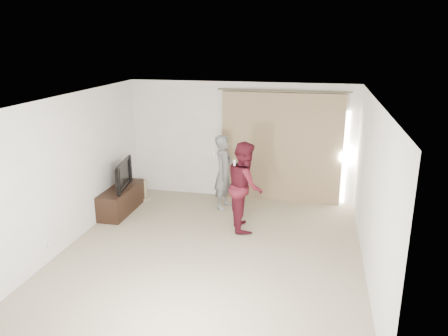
{
  "coord_description": "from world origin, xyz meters",
  "views": [
    {
      "loc": [
        1.64,
        -6.55,
        3.51
      ],
      "look_at": [
        -0.04,
        1.2,
        1.13
      ],
      "focal_mm": 35.0,
      "sensor_mm": 36.0,
      "label": 1
    }
  ],
  "objects": [
    {
      "name": "wall_left",
      "position": [
        -2.5,
        -0.0,
        1.3
      ],
      "size": [
        0.04,
        5.5,
        2.6
      ],
      "color": "white",
      "rests_on": "ground"
    },
    {
      "name": "curtain",
      "position": [
        0.91,
        2.68,
        1.2
      ],
      "size": [
        2.8,
        0.11,
        2.46
      ],
      "color": "tan",
      "rests_on": "ground"
    },
    {
      "name": "person_woman",
      "position": [
        0.38,
        1.07,
        0.85
      ],
      "size": [
        0.85,
        0.97,
        1.69
      ],
      "color": "#51131E",
      "rests_on": "ground"
    },
    {
      "name": "tv",
      "position": [
        -2.27,
        1.32,
        0.81
      ],
      "size": [
        0.3,
        1.02,
        0.58
      ],
      "primitive_type": "imported",
      "rotation": [
        0.0,
        0.0,
        1.74
      ],
      "color": "black",
      "rests_on": "tv_console"
    },
    {
      "name": "ceiling",
      "position": [
        0.0,
        0.0,
        2.6
      ],
      "size": [
        5.0,
        5.5,
        0.01
      ],
      "primitive_type": "cube",
      "color": "silver",
      "rests_on": "wall_back"
    },
    {
      "name": "person_man",
      "position": [
        -0.22,
        2.0,
        0.79
      ],
      "size": [
        0.48,
        0.64,
        1.58
      ],
      "color": "slate",
      "rests_on": "ground"
    },
    {
      "name": "wall_back",
      "position": [
        0.0,
        2.75,
        1.3
      ],
      "size": [
        5.0,
        0.04,
        2.6
      ],
      "primitive_type": "cube",
      "color": "white",
      "rests_on": "ground"
    },
    {
      "name": "floor",
      "position": [
        0.0,
        0.0,
        0.0
      ],
      "size": [
        5.5,
        5.5,
        0.0
      ],
      "primitive_type": "plane",
      "color": "tan",
      "rests_on": "ground"
    },
    {
      "name": "tv_console",
      "position": [
        -2.27,
        1.32,
        0.26
      ],
      "size": [
        0.47,
        1.36,
        0.52
      ],
      "primitive_type": "cube",
      "color": "black",
      "rests_on": "ground"
    },
    {
      "name": "scratching_post",
      "position": [
        -2.1,
        2.08,
        0.18
      ],
      "size": [
        0.33,
        0.33,
        0.44
      ],
      "color": "#9D896B",
      "rests_on": "ground"
    }
  ]
}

